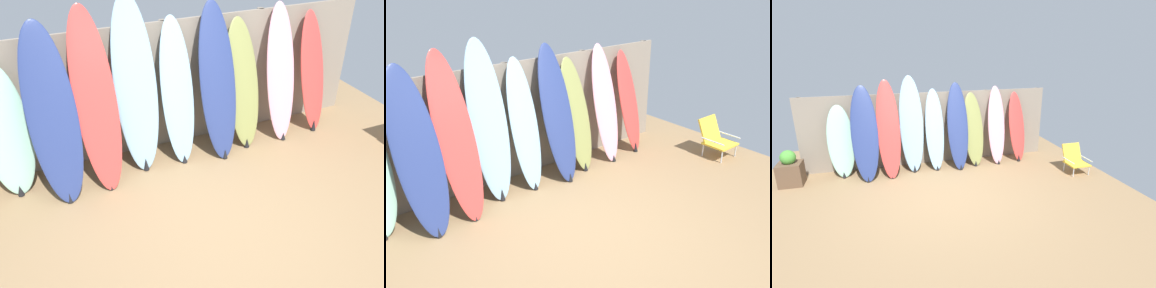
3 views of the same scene
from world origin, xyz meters
TOP-DOWN VIEW (x-y plane):
  - ground at (0.00, 0.00)m, footprint 7.68×7.68m
  - fence_back at (-0.00, 2.01)m, footprint 6.08×0.11m
  - surfboard_seafoam_0 at (-2.09, 1.71)m, footprint 0.61×0.48m
  - surfboard_navy_1 at (-1.56, 1.50)m, footprint 0.60×0.82m
  - surfboard_red_2 at (-1.04, 1.55)m, footprint 0.52×0.80m
  - surfboard_skyblue_3 at (-0.50, 1.67)m, footprint 0.55×0.55m
  - surfboard_skyblue_4 at (0.03, 1.63)m, footprint 0.45×0.55m
  - surfboard_navy_5 at (0.59, 1.58)m, footprint 0.54×0.74m
  - surfboard_olive_6 at (1.01, 1.64)m, footprint 0.56×0.59m
  - surfboard_pink_7 at (1.61, 1.64)m, footprint 0.48×0.64m
  - surfboard_red_8 at (2.19, 1.66)m, footprint 0.49×0.59m

SIDE VIEW (x-z plane):
  - ground at x=0.00m, z-range 0.00..0.00m
  - surfboard_seafoam_0 at x=-2.09m, z-range -0.01..1.63m
  - surfboard_red_8 at x=2.19m, z-range -0.01..1.74m
  - surfboard_olive_6 at x=1.01m, z-range -0.01..1.78m
  - fence_back at x=0.00m, z-range 0.00..1.80m
  - surfboard_skyblue_4 at x=0.03m, z-range -0.01..1.90m
  - surfboard_pink_7 at x=1.61m, z-range -0.01..1.91m
  - surfboard_navy_5 at x=0.59m, z-range -0.01..2.04m
  - surfboard_navy_1 at x=-1.56m, z-range -0.01..2.04m
  - surfboard_red_2 at x=-1.04m, z-range -0.01..2.14m
  - surfboard_skyblue_3 at x=-0.50m, z-range -0.01..2.22m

